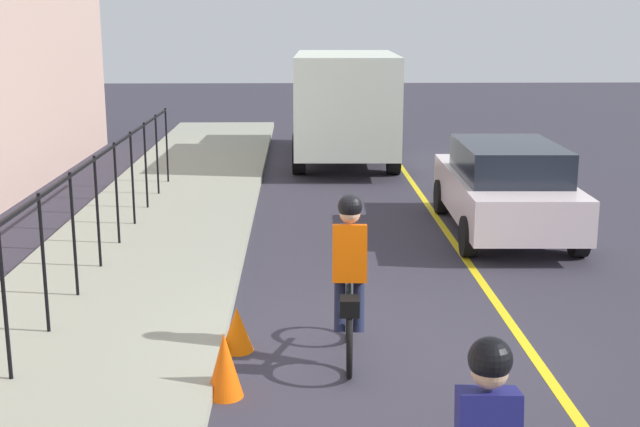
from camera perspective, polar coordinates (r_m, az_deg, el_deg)
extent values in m
plane|color=#322F3A|center=(9.39, 4.56, -9.44)|extent=(80.00, 80.00, 0.00)
cube|color=yellow|center=(9.68, 14.14, -9.08)|extent=(36.00, 0.12, 0.01)
cube|color=gray|center=(9.62, -16.26, -8.89)|extent=(40.00, 3.20, 0.15)
cylinder|color=black|center=(8.62, -20.74, -5.62)|extent=(0.04, 0.04, 1.60)
cylinder|color=black|center=(9.78, -18.33, -3.25)|extent=(0.04, 0.04, 1.60)
cylinder|color=black|center=(10.97, -16.45, -1.38)|extent=(0.04, 0.04, 1.60)
cylinder|color=black|center=(12.17, -14.94, 0.12)|extent=(0.04, 0.04, 1.60)
cylinder|color=black|center=(13.39, -13.71, 1.35)|extent=(0.04, 0.04, 1.60)
cylinder|color=black|center=(14.62, -12.67, 2.37)|extent=(0.04, 0.04, 1.60)
cylinder|color=black|center=(15.85, -11.80, 3.24)|extent=(0.04, 0.04, 1.60)
cylinder|color=black|center=(17.09, -11.06, 3.97)|extent=(0.04, 0.04, 1.60)
cylinder|color=black|center=(18.34, -10.41, 4.61)|extent=(0.04, 0.04, 1.60)
cube|color=black|center=(10.21, -17.62, 1.80)|extent=(16.61, 0.04, 0.04)
torus|color=black|center=(9.62, 1.96, -6.72)|extent=(0.66, 0.09, 0.66)
torus|color=black|center=(8.64, 2.02, -9.08)|extent=(0.66, 0.09, 0.66)
cube|color=black|center=(9.04, 2.00, -6.36)|extent=(0.93, 0.09, 0.24)
cylinder|color=black|center=(8.85, 2.02, -5.77)|extent=(0.03, 0.03, 0.35)
cube|color=#D44C03|center=(8.76, 2.04, -2.72)|extent=(0.36, 0.38, 0.63)
sphere|color=tan|center=(8.70, 2.06, 0.03)|extent=(0.22, 0.22, 0.22)
sphere|color=black|center=(8.69, 2.06, 0.48)|extent=(0.26, 0.26, 0.26)
cylinder|color=#191E38|center=(8.90, 1.36, -6.01)|extent=(0.34, 0.14, 0.65)
cylinder|color=#191E38|center=(8.90, 2.66, -6.01)|extent=(0.34, 0.14, 0.65)
cube|color=black|center=(8.54, 2.04, -6.35)|extent=(0.25, 0.21, 0.18)
sphere|color=tan|center=(4.98, 11.50, -10.44)|extent=(0.22, 0.22, 0.22)
sphere|color=black|center=(4.96, 11.54, -9.69)|extent=(0.26, 0.26, 0.26)
cube|color=white|center=(14.63, 12.44, 1.27)|extent=(4.45, 1.92, 0.70)
cube|color=#1E232D|center=(14.32, 12.73, 3.57)|extent=(2.51, 1.65, 0.56)
cylinder|color=black|center=(15.99, 8.28, 1.16)|extent=(0.65, 0.24, 0.64)
cylinder|color=black|center=(16.32, 14.20, 1.14)|extent=(0.65, 0.24, 0.64)
cylinder|color=black|center=(13.11, 10.11, -1.55)|extent=(0.65, 0.24, 0.64)
cylinder|color=black|center=(13.51, 17.23, -1.51)|extent=(0.65, 0.24, 0.64)
cube|color=silver|center=(20.74, 1.76, 7.68)|extent=(4.83, 2.55, 2.30)
cube|color=silver|center=(24.16, 1.55, 7.97)|extent=(1.89, 2.26, 1.90)
cylinder|color=black|center=(24.13, -1.13, 5.70)|extent=(0.97, 0.33, 0.96)
cylinder|color=black|center=(24.18, 4.21, 5.68)|extent=(0.97, 0.33, 0.96)
cylinder|color=black|center=(19.83, -1.44, 4.08)|extent=(0.97, 0.33, 0.96)
cylinder|color=black|center=(19.89, 5.04, 4.06)|extent=(0.97, 0.33, 0.96)
cone|color=#F95909|center=(8.27, -6.54, -10.22)|extent=(0.36, 0.36, 0.66)
cone|color=#FD6404|center=(9.37, -5.68, -7.86)|extent=(0.36, 0.36, 0.50)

